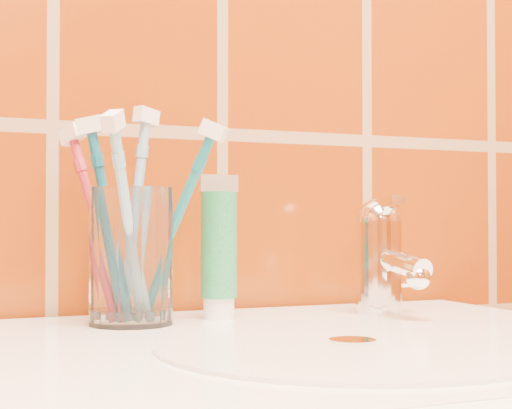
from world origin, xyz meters
name	(u,v)px	position (x,y,z in m)	size (l,w,h in m)	color
glass_tumbler	(132,256)	(-0.12, 1.10, 0.91)	(0.08, 0.08, 0.13)	white
toothpaste_tube	(219,251)	(-0.03, 1.11, 0.92)	(0.04, 0.04, 0.14)	white
faucet	(381,252)	(0.14, 1.09, 0.91)	(0.05, 0.11, 0.12)	white
toothbrush_0	(128,224)	(-0.14, 1.07, 0.94)	(0.06, 0.08, 0.19)	#76AED2
toothbrush_1	(135,215)	(-0.12, 1.12, 0.95)	(0.05, 0.04, 0.21)	#78A9D6
toothbrush_2	(97,224)	(-0.15, 1.13, 0.94)	(0.06, 0.08, 0.19)	#A12235
toothbrush_3	(110,222)	(-0.15, 1.10, 0.94)	(0.06, 0.04, 0.20)	#0D516E
toothbrush_4	(174,225)	(-0.09, 1.09, 0.94)	(0.09, 0.07, 0.19)	#0D626F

